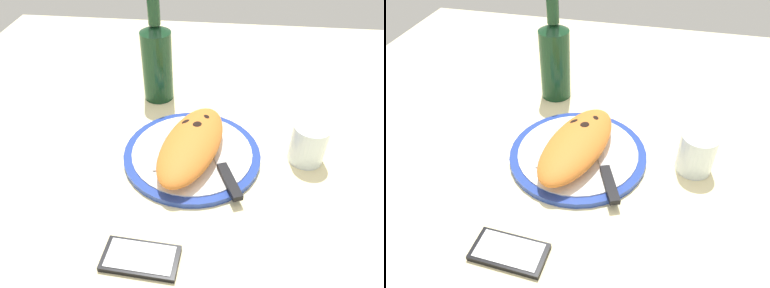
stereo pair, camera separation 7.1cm
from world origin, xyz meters
The scene contains 8 objects.
ground_plane centered at (0.00, 0.00, -1.50)cm, with size 150.00×150.00×3.00cm, color beige.
plate centered at (0.00, 0.00, 0.75)cm, with size 29.58×29.58×1.56cm.
calzone centered at (0.87, 0.21, 4.26)cm, with size 28.49×17.04×5.40cm.
fork centered at (0.67, -6.60, 1.76)cm, with size 16.11×2.45×0.40cm.
knife centered at (6.21, 7.32, 2.06)cm, with size 20.79×9.78×1.20cm.
smartphone centered at (26.38, -5.62, 0.56)cm, with size 7.11×12.98×1.16cm.
water_glass centered at (-1.89, 24.38, 3.76)cm, with size 7.43×7.43×8.74cm.
wine_bottle centered at (-22.96, -11.37, 10.59)cm, with size 7.70×7.70×26.65cm.
Camera 2 is at (57.92, 13.56, 53.88)cm, focal length 34.28 mm.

